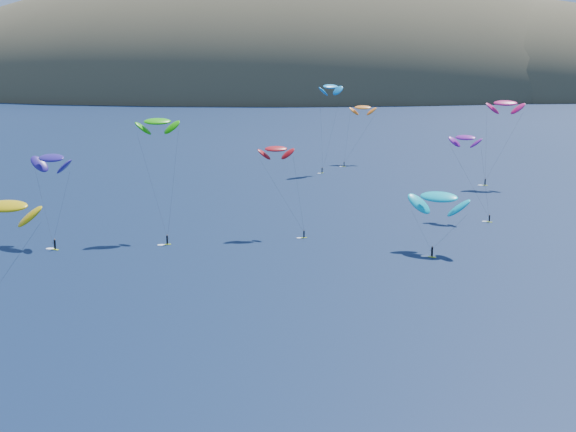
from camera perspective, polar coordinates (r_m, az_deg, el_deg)
The scene contains 10 objects.
island at distance 628.18m, azimuth 1.68°, elevation 7.97°, with size 730.00×300.00×210.00m.
kitesurfer_2 at distance 125.43m, azimuth -19.44°, elevation 0.64°, with size 10.32×11.23×19.49m.
kitesurfer_3 at distance 170.04m, azimuth -9.27°, elevation 6.63°, with size 9.60×14.20×26.26m.
kitesurfer_4 at distance 248.72m, azimuth 3.05°, elevation 9.17°, with size 9.46×10.03×28.46m.
kitesurfer_5 at distance 158.93m, azimuth 10.68°, elevation 1.34°, with size 12.88×11.87×13.82m.
kitesurfer_6 at distance 189.18m, azimuth 12.51°, elevation 5.45°, with size 9.44×10.58×20.43m.
kitesurfer_8 at distance 233.30m, azimuth 15.21°, elevation 7.75°, with size 11.21×5.97×25.66m.
kitesurfer_9 at distance 169.47m, azimuth -0.86°, elevation 4.78°, with size 10.32×8.38×19.98m.
kitesurfer_10 at distance 170.04m, azimuth -16.49°, elevation 3.97°, with size 10.92×13.80×19.77m.
kitesurfer_11 at distance 268.24m, azimuth 5.34°, elevation 7.69°, with size 11.84×13.23×20.37m.
Camera 1 is at (11.22, -63.03, 41.31)m, focal length 50.00 mm.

